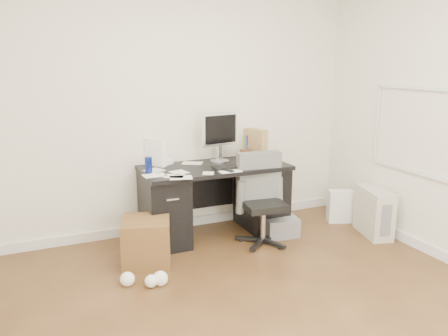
# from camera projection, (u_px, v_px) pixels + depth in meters

# --- Properties ---
(ground) EXTENTS (4.00, 4.00, 0.00)m
(ground) POSITION_uv_depth(u_px,v_px,m) (265.00, 323.00, 3.07)
(ground) COLOR #422915
(ground) RESTS_ON ground
(room_shell) EXTENTS (4.02, 4.02, 2.71)m
(room_shell) POSITION_uv_depth(u_px,v_px,m) (273.00, 83.00, 2.72)
(room_shell) COLOR silver
(room_shell) RESTS_ON ground
(desk) EXTENTS (1.50, 0.70, 0.75)m
(desk) POSITION_uv_depth(u_px,v_px,m) (215.00, 198.00, 4.56)
(desk) COLOR black
(desk) RESTS_ON ground
(loose_papers) EXTENTS (1.10, 0.60, 0.00)m
(loose_papers) POSITION_uv_depth(u_px,v_px,m) (198.00, 169.00, 4.36)
(loose_papers) COLOR white
(loose_papers) RESTS_ON desk
(lcd_monitor) EXTENTS (0.46, 0.31, 0.54)m
(lcd_monitor) POSITION_uv_depth(u_px,v_px,m) (220.00, 137.00, 4.58)
(lcd_monitor) COLOR silver
(lcd_monitor) RESTS_ON desk
(keyboard) EXTENTS (0.42, 0.15, 0.02)m
(keyboard) POSITION_uv_depth(u_px,v_px,m) (233.00, 167.00, 4.40)
(keyboard) COLOR black
(keyboard) RESTS_ON desk
(computer_mouse) EXTENTS (0.08, 0.08, 0.06)m
(computer_mouse) POSITION_uv_depth(u_px,v_px,m) (246.00, 161.00, 4.57)
(computer_mouse) COLOR silver
(computer_mouse) RESTS_ON desk
(travel_mug) EXTENTS (0.08, 0.08, 0.15)m
(travel_mug) POSITION_uv_depth(u_px,v_px,m) (149.00, 165.00, 4.19)
(travel_mug) COLOR navy
(travel_mug) RESTS_ON desk
(white_binder) EXTENTS (0.22, 0.26, 0.28)m
(white_binder) POSITION_uv_depth(u_px,v_px,m) (155.00, 153.00, 4.45)
(white_binder) COLOR white
(white_binder) RESTS_ON desk
(magazine_file) EXTENTS (0.21, 0.30, 0.32)m
(magazine_file) POSITION_uv_depth(u_px,v_px,m) (256.00, 143.00, 4.86)
(magazine_file) COLOR olive
(magazine_file) RESTS_ON desk
(pen_cup) EXTENTS (0.14, 0.14, 0.26)m
(pen_cup) POSITION_uv_depth(u_px,v_px,m) (246.00, 148.00, 4.74)
(pen_cup) COLOR #5A3019
(pen_cup) RESTS_ON desk
(yellow_book) EXTENTS (0.25, 0.27, 0.04)m
(yellow_book) POSITION_uv_depth(u_px,v_px,m) (270.00, 161.00, 4.59)
(yellow_book) COLOR gold
(yellow_book) RESTS_ON desk
(paper_remote) EXTENTS (0.22, 0.18, 0.02)m
(paper_remote) POSITION_uv_depth(u_px,v_px,m) (230.00, 170.00, 4.26)
(paper_remote) COLOR white
(paper_remote) RESTS_ON desk
(office_chair) EXTENTS (0.57, 0.57, 0.91)m
(office_chair) POSITION_uv_depth(u_px,v_px,m) (264.00, 200.00, 4.33)
(office_chair) COLOR #4F514F
(office_chair) RESTS_ON ground
(pc_tower) EXTENTS (0.34, 0.54, 0.50)m
(pc_tower) POSITION_uv_depth(u_px,v_px,m) (374.00, 212.00, 4.60)
(pc_tower) COLOR #A9A599
(pc_tower) RESTS_ON ground
(shopping_bag) EXTENTS (0.32, 0.28, 0.37)m
(shopping_bag) POSITION_uv_depth(u_px,v_px,m) (340.00, 206.00, 4.98)
(shopping_bag) COLOR white
(shopping_bag) RESTS_ON ground
(wicker_basket) EXTENTS (0.52, 0.52, 0.42)m
(wicker_basket) POSITION_uv_depth(u_px,v_px,m) (147.00, 241.00, 3.95)
(wicker_basket) COLOR #523618
(wicker_basket) RESTS_ON ground
(desk_printer) EXTENTS (0.37, 0.32, 0.20)m
(desk_printer) POSITION_uv_depth(u_px,v_px,m) (280.00, 226.00, 4.61)
(desk_printer) COLOR slate
(desk_printer) RESTS_ON ground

